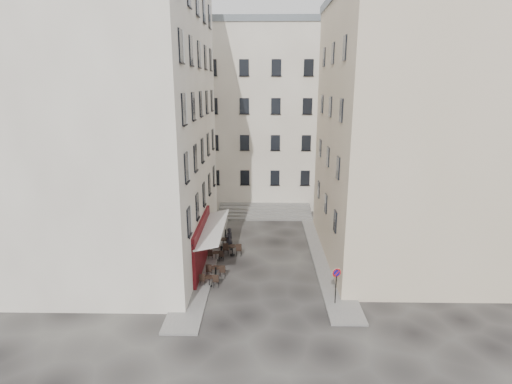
{
  "coord_description": "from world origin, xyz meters",
  "views": [
    {
      "loc": [
        -0.17,
        -24.78,
        12.49
      ],
      "look_at": [
        -0.7,
        4.0,
        4.72
      ],
      "focal_mm": 28.0,
      "sensor_mm": 36.0,
      "label": 1
    }
  ],
  "objects_px": {
    "bistro_table_b": "(216,271)",
    "pedestrian": "(229,239)",
    "bistro_table_a": "(209,280)",
    "no_parking_sign": "(336,279)"
  },
  "relations": [
    {
      "from": "no_parking_sign",
      "to": "bistro_table_a",
      "type": "xyz_separation_m",
      "value": [
        -7.65,
        2.07,
        -1.2
      ]
    },
    {
      "from": "bistro_table_a",
      "to": "bistro_table_b",
      "type": "distance_m",
      "value": 1.32
    },
    {
      "from": "no_parking_sign",
      "to": "bistro_table_b",
      "type": "xyz_separation_m",
      "value": [
        -7.37,
        3.36,
        -1.19
      ]
    },
    {
      "from": "pedestrian",
      "to": "bistro_table_b",
      "type": "bearing_deg",
      "value": 40.6
    },
    {
      "from": "bistro_table_a",
      "to": "pedestrian",
      "type": "relative_size",
      "value": 0.68
    },
    {
      "from": "bistro_table_a",
      "to": "pedestrian",
      "type": "height_order",
      "value": "pedestrian"
    },
    {
      "from": "pedestrian",
      "to": "bistro_table_a",
      "type": "bearing_deg",
      "value": 39.31
    },
    {
      "from": "bistro_table_b",
      "to": "pedestrian",
      "type": "distance_m",
      "value": 4.53
    },
    {
      "from": "bistro_table_a",
      "to": "pedestrian",
      "type": "xyz_separation_m",
      "value": [
        0.79,
        5.78,
        0.47
      ]
    },
    {
      "from": "bistro_table_a",
      "to": "pedestrian",
      "type": "bearing_deg",
      "value": 82.2
    }
  ]
}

